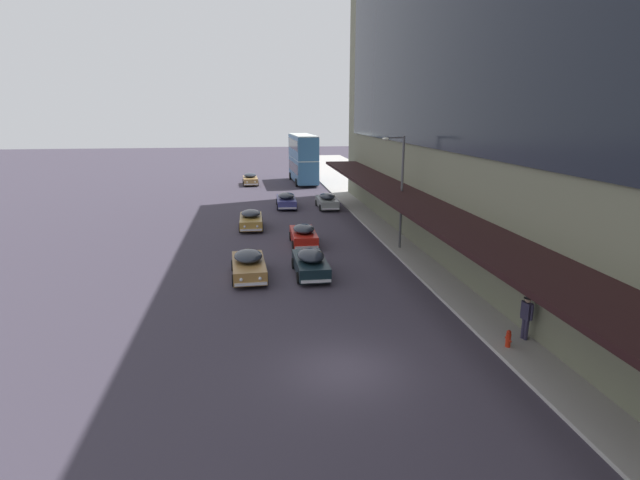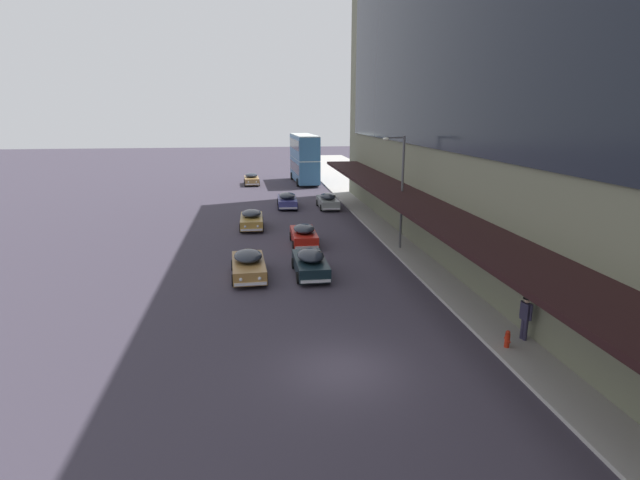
# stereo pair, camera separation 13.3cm
# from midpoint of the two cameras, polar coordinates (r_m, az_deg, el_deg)

# --- Properties ---
(ground) EXTENTS (240.00, 240.00, 0.00)m
(ground) POSITION_cam_midpoint_polar(r_m,az_deg,el_deg) (18.60, 2.76, -14.59)
(ground) COLOR #393340
(sidewalk_kerb) EXTENTS (10.00, 180.00, 0.15)m
(sidewalk_kerb) POSITION_cam_midpoint_polar(r_m,az_deg,el_deg) (23.07, 31.26, -10.60)
(sidewalk_kerb) COLOR #ABA7A2
(sidewalk_kerb) RESTS_ON ground
(transit_bus_kerbside_front) EXTENTS (3.07, 10.43, 6.21)m
(transit_bus_kerbside_front) POSITION_cam_midpoint_polar(r_m,az_deg,el_deg) (65.69, -1.76, 9.45)
(transit_bus_kerbside_front) COLOR #356592
(transit_bus_kerbside_front) RESTS_ON ground
(sedan_trailing_near) EXTENTS (1.88, 4.51, 1.44)m
(sedan_trailing_near) POSITION_cam_midpoint_polar(r_m,az_deg,el_deg) (40.18, -7.73, 2.37)
(sedan_trailing_near) COLOR olive
(sedan_trailing_near) RESTS_ON ground
(sedan_oncoming_front) EXTENTS (1.80, 4.37, 1.46)m
(sedan_oncoming_front) POSITION_cam_midpoint_polar(r_m,az_deg,el_deg) (34.77, -1.75, 0.62)
(sedan_oncoming_front) COLOR #B41B12
(sedan_oncoming_front) RESTS_ON ground
(sedan_lead_mid) EXTENTS (2.06, 4.73, 1.45)m
(sedan_lead_mid) POSITION_cam_midpoint_polar(r_m,az_deg,el_deg) (28.27, -8.04, -2.78)
(sedan_lead_mid) COLOR olive
(sedan_lead_mid) RESTS_ON ground
(sedan_oncoming_rear) EXTENTS (2.02, 4.93, 1.47)m
(sedan_oncoming_rear) POSITION_cam_midpoint_polar(r_m,az_deg,el_deg) (48.68, -3.69, 4.58)
(sedan_oncoming_rear) COLOR navy
(sedan_oncoming_rear) RESTS_ON ground
(sedan_trailing_mid) EXTENTS (1.88, 4.60, 1.52)m
(sedan_trailing_mid) POSITION_cam_midpoint_polar(r_m,az_deg,el_deg) (28.26, -0.98, -2.59)
(sedan_trailing_mid) COLOR black
(sedan_trailing_mid) RESTS_ON ground
(sedan_second_mid) EXTENTS (2.02, 4.44, 1.48)m
(sedan_second_mid) POSITION_cam_midpoint_polar(r_m,az_deg,el_deg) (64.68, -7.76, 6.92)
(sedan_second_mid) COLOR #9F7640
(sedan_second_mid) RESTS_ON ground
(sedan_lead_near) EXTENTS (1.85, 4.63, 1.49)m
(sedan_lead_near) POSITION_cam_midpoint_polar(r_m,az_deg,el_deg) (48.11, 0.98, 4.50)
(sedan_lead_near) COLOR gray
(sedan_lead_near) RESTS_ON ground
(pedestrian_at_kerb) EXTENTS (0.34, 0.60, 1.86)m
(pedestrian_at_kerb) POSITION_cam_midpoint_polar(r_m,az_deg,el_deg) (21.66, 22.61, -7.95)
(pedestrian_at_kerb) COLOR #2C2941
(pedestrian_at_kerb) RESTS_ON sidewalk_kerb
(street_lamp) EXTENTS (1.50, 0.28, 7.39)m
(street_lamp) POSITION_cam_midpoint_polar(r_m,az_deg,el_deg) (33.18, 9.24, 6.27)
(street_lamp) COLOR #4C4C51
(street_lamp) RESTS_ON sidewalk_kerb
(fire_hydrant) EXTENTS (0.20, 0.40, 0.70)m
(fire_hydrant) POSITION_cam_midpoint_polar(r_m,az_deg,el_deg) (20.99, 20.80, -10.53)
(fire_hydrant) COLOR red
(fire_hydrant) RESTS_ON sidewalk_kerb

